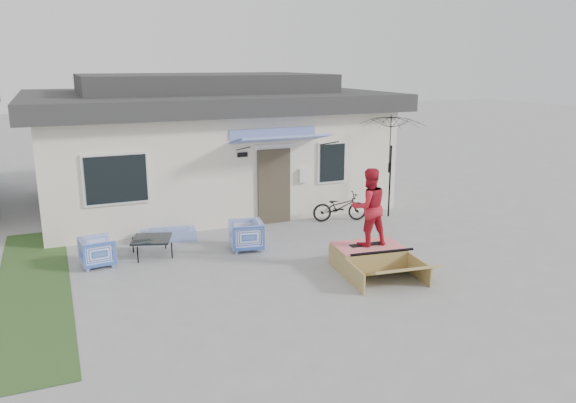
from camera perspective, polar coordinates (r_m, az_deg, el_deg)
name	(u,v)px	position (r m, az deg, el deg)	size (l,w,h in m)	color
ground	(309,284)	(11.59, 2.12, -8.40)	(90.00, 90.00, 0.00)	gray
grass_strip	(33,287)	(12.52, -24.52, -7.95)	(1.40, 8.00, 0.01)	#2A481F
house	(205,141)	(18.43, -8.43, 6.16)	(10.80, 8.49, 4.10)	silver
loveseat	(168,230)	(14.54, -12.09, -2.88)	(1.36, 0.40, 0.53)	blue
armchair_left	(97,250)	(13.16, -18.85, -4.72)	(0.70, 0.66, 0.72)	blue
armchair_right	(246,234)	(13.54, -4.29, -3.31)	(0.76, 0.72, 0.79)	blue
coffee_table	(152,247)	(13.52, -13.68, -4.50)	(0.86, 0.86, 0.43)	black
bicycle	(340,204)	(15.96, 5.30, -0.24)	(0.55, 1.56, 1.00)	black
patio_umbrella	(391,158)	(16.38, 10.44, 4.43)	(2.35, 2.26, 2.20)	black
skate_ramp	(368,256)	(12.56, 8.14, -5.54)	(1.46, 1.94, 0.49)	olive
skateboard	(367,244)	(12.51, 8.10, -4.31)	(0.82, 0.20, 0.05)	black
skater	(369,205)	(12.27, 8.24, -0.40)	(0.84, 0.65, 1.71)	red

